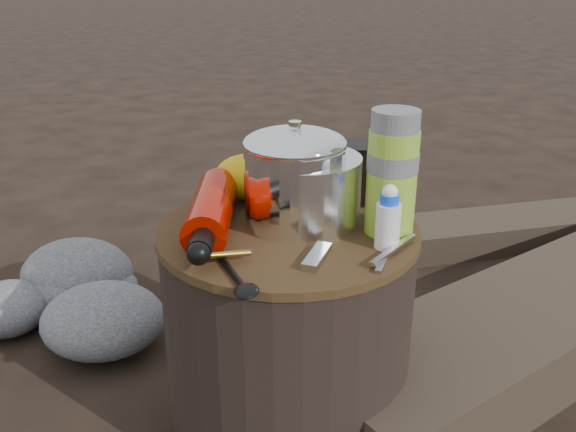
# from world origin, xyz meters

# --- Properties ---
(ground) EXTENTS (60.00, 60.00, 0.00)m
(ground) POSITION_xyz_m (0.00, 0.00, 0.00)
(ground) COLOR black
(ground) RESTS_ON ground
(stump) EXTENTS (0.49, 0.49, 0.46)m
(stump) POSITION_xyz_m (0.00, 0.00, 0.23)
(stump) COLOR black
(stump) RESTS_ON ground
(rock_ring) EXTENTS (0.45, 0.97, 0.19)m
(rock_ring) POSITION_xyz_m (-0.62, 0.03, 0.10)
(rock_ring) COLOR #5E5D63
(rock_ring) RESTS_ON ground
(log_small) EXTENTS (1.19, 0.60, 0.10)m
(log_small) POSITION_xyz_m (0.77, 1.01, 0.05)
(log_small) COLOR #382C22
(log_small) RESTS_ON ground
(foil_windscreen) EXTENTS (0.21, 0.21, 0.13)m
(foil_windscreen) POSITION_xyz_m (0.03, 0.04, 0.52)
(foil_windscreen) COLOR white
(foil_windscreen) RESTS_ON stump
(camping_pot) EXTENTS (0.19, 0.19, 0.19)m
(camping_pot) POSITION_xyz_m (0.01, 0.02, 0.55)
(camping_pot) COLOR white
(camping_pot) RESTS_ON stump
(fuel_bottle) EXTENTS (0.11, 0.34, 0.08)m
(fuel_bottle) POSITION_xyz_m (-0.14, -0.02, 0.50)
(fuel_bottle) COLOR #AA0D00
(fuel_bottle) RESTS_ON stump
(thermos) EXTENTS (0.09, 0.09, 0.23)m
(thermos) POSITION_xyz_m (0.19, 0.00, 0.57)
(thermos) COLOR #8EB830
(thermos) RESTS_ON stump
(travel_mug) EXTENTS (0.08, 0.08, 0.12)m
(travel_mug) POSITION_xyz_m (0.13, 0.15, 0.52)
(travel_mug) COLOR black
(travel_mug) RESTS_ON stump
(stuff_sack) EXTENTS (0.14, 0.12, 0.10)m
(stuff_sack) POSITION_xyz_m (-0.10, 0.15, 0.50)
(stuff_sack) COLOR gold
(stuff_sack) RESTS_ON stump
(food_pouch) EXTENTS (0.10, 0.03, 0.13)m
(food_pouch) POSITION_xyz_m (-0.04, 0.21, 0.52)
(food_pouch) COLOR navy
(food_pouch) RESTS_ON stump
(multitool) EXTENTS (0.05, 0.10, 0.01)m
(multitool) POSITION_xyz_m (0.06, -0.13, 0.46)
(multitool) COLOR #ADACB2
(multitool) RESTS_ON stump
(pot_grabber) EXTENTS (0.09, 0.15, 0.01)m
(pot_grabber) POSITION_xyz_m (0.18, -0.10, 0.46)
(pot_grabber) COLOR #ADACB2
(pot_grabber) RESTS_ON stump
(spork) EXTENTS (0.10, 0.15, 0.01)m
(spork) POSITION_xyz_m (-0.07, -0.20, 0.46)
(spork) COLOR black
(spork) RESTS_ON stump
(squeeze_bottle) EXTENTS (0.04, 0.04, 0.10)m
(squeeze_bottle) POSITION_xyz_m (0.18, -0.07, 0.51)
(squeeze_bottle) COLOR white
(squeeze_bottle) RESTS_ON stump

